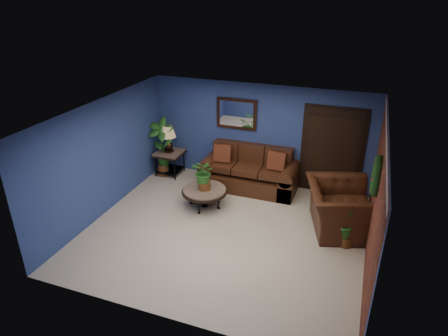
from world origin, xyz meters
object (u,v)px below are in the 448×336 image
(sofa, at_px, (250,174))
(end_table, at_px, (169,157))
(side_chair, at_px, (279,170))
(table_lamp, at_px, (168,136))
(coffee_table, at_px, (204,191))
(armchair, at_px, (340,208))

(sofa, xyz_separation_m, end_table, (-2.19, -0.04, 0.15))
(side_chair, bearing_deg, end_table, 167.77)
(table_lamp, bearing_deg, coffee_table, -39.63)
(end_table, bearing_deg, side_chair, 1.38)
(end_table, xyz_separation_m, armchair, (4.45, -1.13, -0.01))
(sofa, distance_m, coffee_table, 1.46)
(side_chair, distance_m, armchair, 1.95)
(sofa, height_order, table_lamp, table_lamp)
(coffee_table, bearing_deg, side_chair, 43.53)
(coffee_table, distance_m, table_lamp, 2.09)
(end_table, distance_m, armchair, 4.59)
(coffee_table, xyz_separation_m, table_lamp, (-1.52, 1.26, 0.69))
(sofa, relative_size, side_chair, 2.38)
(armchair, bearing_deg, table_lamp, 59.10)
(end_table, bearing_deg, coffee_table, -39.63)
(armchair, bearing_deg, end_table, 59.10)
(side_chair, bearing_deg, armchair, -51.68)
(table_lamp, height_order, armchair, table_lamp)
(sofa, bearing_deg, end_table, -179.01)
(armchair, bearing_deg, side_chair, 35.32)
(sofa, xyz_separation_m, coffee_table, (-0.67, -1.29, 0.04))
(coffee_table, distance_m, end_table, 1.97)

